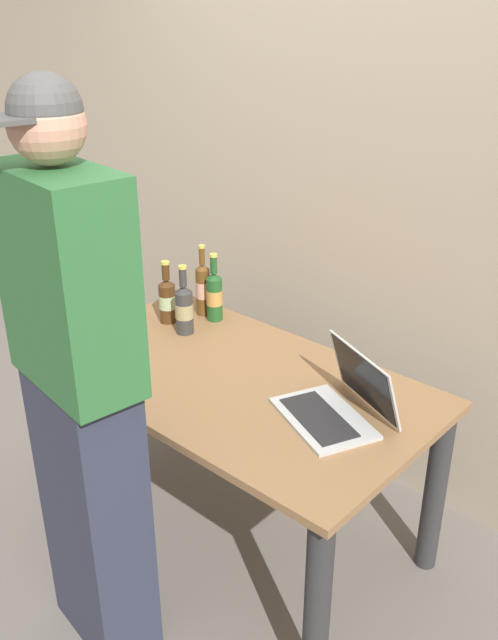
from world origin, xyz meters
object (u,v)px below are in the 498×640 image
object	(u,v)px
beer_bottle_green	(184,308)
beer_bottle_dark	(167,299)
beer_bottle_brown	(214,295)
laptop	(339,402)
person_figure	(81,398)
beer_bottle_amber	(203,288)

from	to	relation	value
beer_bottle_green	beer_bottle_dark	bearing A→B (deg)	169.75
beer_bottle_brown	beer_bottle_green	size ratio (longest dim) A/B	1.01
laptop	beer_bottle_dark	world-z (taller)	beer_bottle_dark
laptop	beer_bottle_green	world-z (taller)	beer_bottle_green
laptop	person_figure	xyz separation A→B (m)	(-0.44, -0.67, 0.14)
laptop	beer_bottle_brown	size ratio (longest dim) A/B	1.48
beer_bottle_dark	beer_bottle_green	xyz separation A→B (m)	(0.13, -0.02, 0.00)
person_figure	laptop	bearing A→B (deg)	56.47
beer_bottle_amber	beer_bottle_green	world-z (taller)	beer_bottle_amber
beer_bottle_dark	beer_bottle_brown	xyz separation A→B (m)	(0.13, 0.15, 0.01)
laptop	beer_bottle_amber	size ratio (longest dim) A/B	1.39
beer_bottle_dark	beer_bottle_green	bearing A→B (deg)	-10.25
beer_bottle_green	beer_bottle_amber	bearing A→B (deg)	112.66
laptop	beer_bottle_dark	distance (m)	0.97
beer_bottle_brown	beer_bottle_green	bearing A→B (deg)	-90.31
beer_bottle_dark	beer_bottle_amber	bearing A→B (deg)	70.75
laptop	person_figure	bearing A→B (deg)	-123.53
beer_bottle_dark	beer_bottle_brown	distance (m)	0.20
person_figure	beer_bottle_green	bearing A→B (deg)	116.89
beer_bottle_dark	laptop	bearing A→B (deg)	-6.73
beer_bottle_green	person_figure	bearing A→B (deg)	-63.11
beer_bottle_dark	beer_bottle_brown	size ratio (longest dim) A/B	0.92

